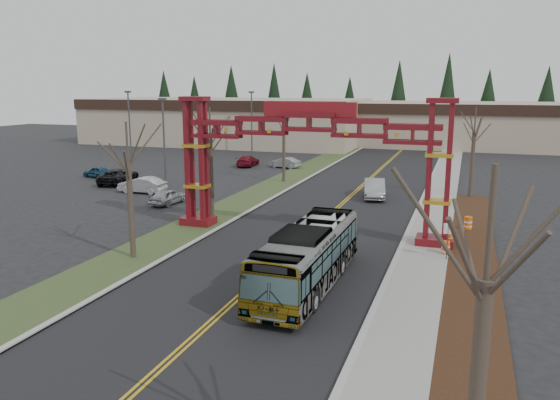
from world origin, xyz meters
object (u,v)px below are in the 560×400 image
at_px(transit_bus, 308,257).
at_px(silver_sedan, 374,189).
at_px(parked_car_mid_b, 98,172).
at_px(barrel_mid, 449,240).
at_px(street_sign, 448,234).
at_px(barrel_south, 446,249).
at_px(parked_car_near_a, 168,196).
at_px(parked_car_near_b, 142,185).
at_px(parked_car_far_a, 285,163).
at_px(light_pole_far, 252,118).
at_px(parked_car_mid_a, 248,161).
at_px(light_pole_mid, 129,120).
at_px(bare_tree_median_near, 128,161).
at_px(light_pole_near, 164,135).
at_px(retail_building_west, 228,121).
at_px(bare_tree_median_mid, 210,139).
at_px(bare_tree_right_far, 474,133).
at_px(barrel_north, 468,224).
at_px(parked_car_near_c, 119,176).
at_px(bare_tree_right_near, 486,283).
at_px(bare_tree_median_far, 284,123).
at_px(retail_building_east, 472,124).
at_px(gateway_arch, 309,144).

bearing_deg(transit_bus, silver_sedan, 92.14).
height_order(parked_car_mid_b, barrel_mid, parked_car_mid_b).
xyz_separation_m(street_sign, barrel_south, (-0.09, 1.00, -1.13)).
xyz_separation_m(parked_car_near_a, parked_car_near_b, (-4.76, 3.55, 0.09)).
relative_size(parked_car_near_b, parked_car_far_a, 1.18).
bearing_deg(street_sign, barrel_mid, 89.97).
distance_m(parked_car_near_a, light_pole_far, 36.37).
xyz_separation_m(parked_car_mid_a, light_pole_mid, (-16.92, 0.46, 4.56)).
xyz_separation_m(transit_bus, bare_tree_median_near, (-10.61, 1.12, 4.03)).
xyz_separation_m(parked_car_mid_b, barrel_mid, (36.47, -14.79, -0.17)).
distance_m(light_pole_near, barrel_mid, 30.84).
height_order(silver_sedan, parked_car_near_a, silver_sedan).
distance_m(retail_building_west, bare_tree_median_mid, 56.27).
distance_m(parked_car_near_b, parked_car_far_a, 20.49).
distance_m(parked_car_near_a, parked_car_near_b, 5.94).
height_order(bare_tree_right_far, barrel_north, bare_tree_right_far).
xyz_separation_m(silver_sedan, light_pole_far, (-22.47, 27.28, 4.32)).
xyz_separation_m(parked_car_near_c, parked_car_far_a, (12.32, 15.68, -0.14)).
bearing_deg(transit_bus, bare_tree_right_near, -61.41).
height_order(parked_car_near_b, light_pole_mid, light_pole_mid).
height_order(light_pole_near, barrel_south, light_pole_near).
height_order(parked_car_mid_b, bare_tree_median_mid, bare_tree_median_mid).
distance_m(parked_car_near_b, bare_tree_median_far, 15.18).
height_order(parked_car_mid_a, street_sign, street_sign).
bearing_deg(bare_tree_median_mid, barrel_north, 7.33).
height_order(parked_car_near_a, bare_tree_median_mid, bare_tree_median_mid).
bearing_deg(retail_building_west, barrel_north, -51.10).
xyz_separation_m(parked_car_near_b, bare_tree_median_near, (10.37, -16.96, 4.80)).
bearing_deg(parked_car_near_b, retail_building_east, 153.31).
bearing_deg(barrel_mid, bare_tree_median_near, -154.56).
bearing_deg(silver_sedan, transit_bus, -99.57).
distance_m(parked_car_near_a, bare_tree_median_far, 15.41).
relative_size(bare_tree_median_far, light_pole_far, 0.91).
distance_m(silver_sedan, parked_car_far_a, 19.53).
bearing_deg(bare_tree_right_near, light_pole_far, 115.40).
xyz_separation_m(retail_building_east, street_sign, (-1.19, -64.78, -1.94)).
height_order(retail_building_east, barrel_mid, retail_building_east).
xyz_separation_m(barrel_south, barrel_north, (1.17, 6.33, 0.05)).
height_order(bare_tree_median_far, street_sign, bare_tree_median_far).
distance_m(bare_tree_median_mid, bare_tree_right_near, 31.04).
relative_size(transit_bus, bare_tree_median_far, 1.34).
distance_m(bare_tree_median_mid, street_sign, 18.06).
xyz_separation_m(gateway_arch, bare_tree_right_far, (10.00, 16.33, -0.30)).
bearing_deg(light_pole_near, parked_car_far_a, 62.61).
bearing_deg(transit_bus, parked_car_mid_b, 142.51).
xyz_separation_m(parked_car_near_b, parked_car_far_a, (7.37, 19.12, -0.11)).
height_order(gateway_arch, bare_tree_median_far, gateway_arch).
bearing_deg(retail_building_east, bare_tree_right_near, -90.00).
bearing_deg(parked_car_near_b, bare_tree_median_far, 134.83).
distance_m(bare_tree_median_near, light_pole_far, 50.41).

